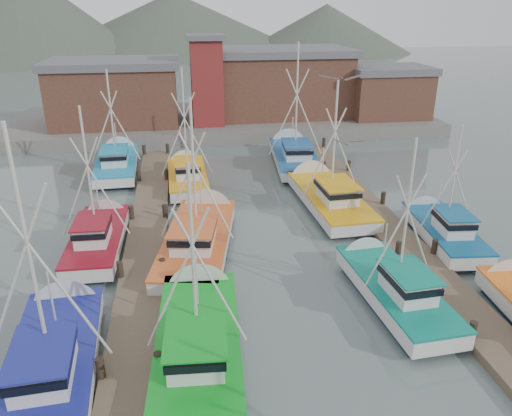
{
  "coord_description": "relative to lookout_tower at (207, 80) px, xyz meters",
  "views": [
    {
      "loc": [
        -4.73,
        -16.57,
        12.62
      ],
      "look_at": [
        -1.09,
        7.28,
        2.6
      ],
      "focal_mm": 35.0,
      "sensor_mm": 36.0,
      "label": 1
    }
  ],
  "objects": [
    {
      "name": "ground",
      "position": [
        2.0,
        -33.0,
        -5.55
      ],
      "size": [
        260.0,
        260.0,
        0.0
      ],
      "primitive_type": "plane",
      "color": "#485653",
      "rests_on": "ground"
    },
    {
      "name": "dock_left",
      "position": [
        -5.0,
        -28.96,
        -5.34
      ],
      "size": [
        2.3,
        46.0,
        1.5
      ],
      "color": "brown",
      "rests_on": "ground"
    },
    {
      "name": "dock_right",
      "position": [
        9.0,
        -28.96,
        -5.34
      ],
      "size": [
        2.3,
        46.0,
        1.5
      ],
      "color": "brown",
      "rests_on": "ground"
    },
    {
      "name": "quay",
      "position": [
        2.0,
        4.0,
        -4.95
      ],
      "size": [
        44.0,
        16.0,
        1.2
      ],
      "primitive_type": "cube",
      "color": "slate",
      "rests_on": "ground"
    },
    {
      "name": "shed_left",
      "position": [
        -9.0,
        2.0,
        -1.21
      ],
      "size": [
        12.72,
        8.48,
        6.2
      ],
      "color": "brown",
      "rests_on": "quay"
    },
    {
      "name": "shed_center",
      "position": [
        8.0,
        4.0,
        -0.86
      ],
      "size": [
        14.84,
        9.54,
        6.9
      ],
      "color": "brown",
      "rests_on": "quay"
    },
    {
      "name": "shed_right",
      "position": [
        19.0,
        1.0,
        -1.71
      ],
      "size": [
        8.48,
        6.36,
        5.2
      ],
      "color": "brown",
      "rests_on": "quay"
    },
    {
      "name": "lookout_tower",
      "position": [
        0.0,
        0.0,
        0.0
      ],
      "size": [
        3.6,
        3.6,
        8.5
      ],
      "color": "maroon",
      "rests_on": "quay"
    },
    {
      "name": "distant_hills",
      "position": [
        -10.76,
        89.59,
        -5.55
      ],
      "size": [
        175.0,
        140.0,
        42.0
      ],
      "color": "#465143",
      "rests_on": "ground"
    },
    {
      "name": "boat_4",
      "position": [
        -2.54,
        -33.68,
        -4.87
      ],
      "size": [
        3.66,
        10.01,
        8.86
      ],
      "rotation": [
        0.0,
        0.0,
        -0.06
      ],
      "color": "#101F38",
      "rests_on": "ground"
    },
    {
      "name": "boat_5",
      "position": [
        6.24,
        -31.2,
        -4.87
      ],
      "size": [
        3.37,
        8.56,
        8.4
      ],
      "rotation": [
        0.0,
        0.0,
        0.07
      ],
      "color": "#101F38",
      "rests_on": "ground"
    },
    {
      "name": "boat_6",
      "position": [
        -7.74,
        -33.99,
        -4.86
      ],
      "size": [
        4.21,
        9.61,
        10.32
      ],
      "rotation": [
        0.0,
        0.0,
        0.07
      ],
      "color": "#101F38",
      "rests_on": "ground"
    },
    {
      "name": "boat_8",
      "position": [
        -2.08,
        -24.76,
        -4.87
      ],
      "size": [
        5.06,
        10.82,
        9.39
      ],
      "rotation": [
        0.0,
        0.0,
        -0.19
      ],
      "color": "#101F38",
      "rests_on": "ground"
    },
    {
      "name": "boat_9",
      "position": [
        6.56,
        -19.85,
        -4.87
      ],
      "size": [
        3.82,
        10.36,
        9.27
      ],
      "rotation": [
        0.0,
        0.0,
        0.04
      ],
      "color": "#101F38",
      "rests_on": "ground"
    },
    {
      "name": "boat_10",
      "position": [
        -7.52,
        -23.85,
        -4.87
      ],
      "size": [
        3.53,
        8.4,
        8.64
      ],
      "rotation": [
        0.0,
        0.0,
        -0.02
      ],
      "color": "#101F38",
      "rests_on": "ground"
    },
    {
      "name": "boat_11",
      "position": [
        11.51,
        -25.8,
        -4.87
      ],
      "size": [
        3.13,
        8.0,
        7.38
      ],
      "rotation": [
        0.0,
        0.0,
        -0.09
      ],
      "color": "#101F38",
      "rests_on": "ground"
    },
    {
      "name": "boat_12",
      "position": [
        -2.49,
        -14.14,
        -4.87
      ],
      "size": [
        3.68,
        8.67,
        9.26
      ],
      "rotation": [
        0.0,
        0.0,
        0.02
      ],
      "color": "#101F38",
      "rests_on": "ground"
    },
    {
      "name": "boat_13",
      "position": [
        6.45,
        -10.34,
        -4.86
      ],
      "size": [
        4.36,
        10.71,
        10.81
      ],
      "rotation": [
        0.0,
        0.0,
        -0.09
      ],
      "color": "#101F38",
      "rests_on": "ground"
    },
    {
      "name": "boat_14",
      "position": [
        -7.94,
        -10.04,
        -4.87
      ],
      "size": [
        3.73,
        9.72,
        8.89
      ],
      "rotation": [
        0.0,
        0.0,
        0.04
      ],
      "color": "#101F38",
      "rests_on": "ground"
    },
    {
      "name": "gull_near",
      "position": [
        1.97,
        -35.36,
        5.02
      ],
      "size": [
        1.55,
        0.65,
        0.24
      ],
      "rotation": [
        0.0,
        0.0,
        0.22
      ],
      "color": "gray",
      "rests_on": "ground"
    },
    {
      "name": "gull_far",
      "position": [
        5.19,
        -27.24,
        0.82
      ],
      "size": [
        1.48,
        0.65,
        0.24
      ],
      "rotation": [
        0.0,
        0.0,
        -0.64
      ],
      "color": "gray",
      "rests_on": "ground"
    }
  ]
}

